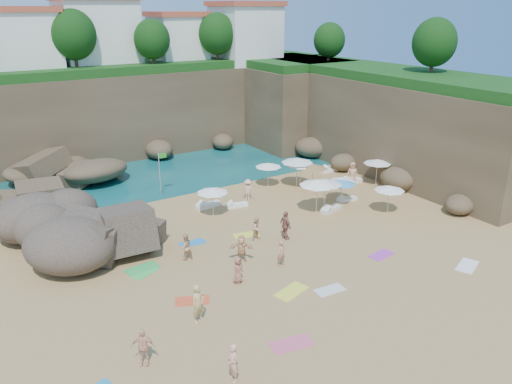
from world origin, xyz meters
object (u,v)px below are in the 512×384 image
person_stand_4 (352,173)px  flag_pole (161,168)px  parasol_0 (212,190)px  person_stand_0 (198,304)px  person_stand_1 (186,247)px  person_stand_5 (139,209)px  parasol_2 (268,165)px  lounger_0 (208,205)px  person_stand_6 (233,363)px  parasol_1 (297,160)px  rock_outcrop (79,249)px  person_stand_3 (286,225)px  person_stand_2 (248,190)px

person_stand_4 → flag_pole: bearing=-173.3°
parasol_0 → person_stand_0: bearing=-120.9°
person_stand_1 → person_stand_5: (-0.21, 7.15, -0.06)m
person_stand_1 → person_stand_4: 17.99m
parasol_0 → person_stand_0: size_ratio=1.14×
parasol_2 → person_stand_4: bearing=-27.5°
flag_pole → person_stand_4: flag_pole is taller
parasol_0 → lounger_0: 2.45m
person_stand_5 → person_stand_6: bearing=-105.2°
flag_pole → parasol_1: bearing=-22.4°
rock_outcrop → person_stand_3: size_ratio=4.19×
person_stand_2 → parasol_1: bearing=-125.8°
person_stand_0 → person_stand_5: person_stand_0 is taller
person_stand_4 → person_stand_5: (-17.57, 2.46, -0.20)m
flag_pole → parasol_0: (1.39, -5.96, -0.28)m
person_stand_4 → parasol_2: bearing=-177.6°
person_stand_3 → person_stand_5: person_stand_3 is taller
person_stand_1 → person_stand_3: (6.50, -0.93, 0.14)m
rock_outcrop → person_stand_4: size_ratio=4.23×
person_stand_2 → person_stand_4: 9.39m
person_stand_6 → parasol_0: bearing=153.1°
parasol_0 → person_stand_1: bearing=-131.8°
parasol_0 → lounger_0: bearing=74.4°
person_stand_2 → lounger_0: bearing=42.7°
parasol_0 → person_stand_3: (2.11, -5.83, -0.98)m
rock_outcrop → person_stand_0: person_stand_0 is taller
parasol_0 → person_stand_3: 6.28m
parasol_2 → person_stand_3: parasol_2 is taller
flag_pole → person_stand_5: bearing=-130.8°
rock_outcrop → person_stand_6: person_stand_6 is taller
person_stand_6 → flag_pole: bearing=163.1°
parasol_1 → person_stand_0: parasol_1 is taller
lounger_0 → person_stand_4: (12.52, -1.84, 0.79)m
parasol_2 → lounger_0: 6.65m
parasol_2 → person_stand_1: 13.70m
rock_outcrop → person_stand_1: bearing=-43.5°
flag_pole → lounger_0: bearing=-67.0°
rock_outcrop → flag_pole: size_ratio=2.30×
rock_outcrop → person_stand_6: size_ratio=4.75×
parasol_1 → person_stand_4: size_ratio=1.38×
flag_pole → parasol_2: 8.63m
parasol_0 → person_stand_0: 12.72m
parasol_0 → person_stand_5: (-4.60, 2.24, -1.18)m
flag_pole → person_stand_4: (14.36, -6.17, -1.26)m
parasol_1 → person_stand_2: size_ratio=1.56×
rock_outcrop → person_stand_3: bearing=-26.3°
rock_outcrop → parasol_1: (18.11, 1.95, 2.25)m
person_stand_0 → person_stand_1: (2.12, 5.98, -0.16)m
person_stand_3 → person_stand_4: size_ratio=1.01×
person_stand_2 → person_stand_3: bearing=125.9°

